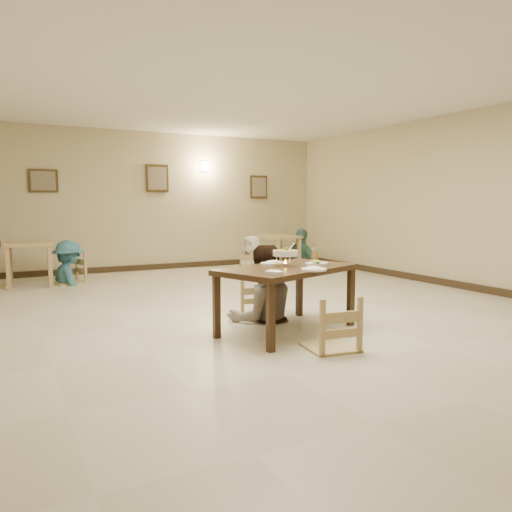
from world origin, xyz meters
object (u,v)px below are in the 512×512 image
bg_chair_lr (68,255)px  bg_chair_rl (253,251)px  bg_table_left (29,250)px  bg_table_right (279,242)px  main_diner (263,245)px  bg_chair_rr (302,245)px  curry_warmer (285,253)px  drink_glass (315,255)px  bg_diner_c (253,236)px  chair_far (259,284)px  chair_near (331,298)px  bg_diner_b (68,240)px  bg_diner_d (302,228)px  main_table (287,274)px

bg_chair_lr → bg_chair_rl: bg_chair_lr is taller
bg_table_left → bg_table_right: bg_table_left is taller
bg_chair_rl → main_diner: bearing=139.9°
bg_chair_rr → bg_table_right: bearing=-93.3°
bg_table_left → bg_chair_lr: bearing=-3.9°
curry_warmer → bg_table_left: curry_warmer is taller
bg_table_right → drink_glass: bearing=-114.8°
bg_chair_rl → bg_diner_c: 0.33m
chair_far → chair_near: size_ratio=0.84×
bg_diner_b → bg_diner_d: bg_diner_d is taller
chair_far → bg_diner_b: 4.43m
chair_far → main_diner: (-0.02, -0.11, 0.51)m
chair_near → bg_diner_b: 5.87m
chair_near → bg_table_right: chair_near is taller
bg_diner_b → bg_diner_c: size_ratio=1.03×
chair_near → bg_chair_rr: chair_near is taller
bg_chair_rr → bg_diner_b: 5.06m
chair_near → bg_chair_rl: 5.96m
bg_table_left → main_diner: bearing=-59.7°
chair_far → bg_chair_lr: 4.42m
bg_diner_c → bg_table_left: bearing=-103.4°
bg_chair_lr → chair_near: bearing=3.7°
chair_far → bg_diner_d: bearing=58.7°
bg_chair_lr → bg_chair_rl: 3.79m
main_diner → bg_diner_d: bearing=-121.0°
main_diner → bg_diner_b: (-1.80, 4.14, -0.15)m
chair_near → bg_table_right: bearing=-106.7°
main_table → bg_diner_d: bearing=35.6°
bg_table_left → bg_table_right: bearing=-0.8°
curry_warmer → bg_diner_b: (-1.77, 4.74, -0.10)m
bg_diner_b → bg_chair_rr: bearing=-105.3°
main_diner → drink_glass: 0.66m
chair_far → bg_table_left: (-2.46, 4.07, 0.21)m
main_diner → chair_near: bearing=96.9°
main_table → curry_warmer: size_ratio=5.68×
main_diner → bg_chair_rl: size_ratio=2.15×
bg_table_left → bg_diner_b: (0.64, -0.04, 0.15)m
bg_table_left → bg_diner_d: size_ratio=0.47×
main_table → drink_glass: drink_glass is taller
chair_far → bg_table_left: size_ratio=1.04×
bg_table_right → bg_chair_rr: bearing=5.7°
main_table → bg_table_right: bg_table_right is taller
drink_glass → bg_table_right: bearing=65.2°
drink_glass → bg_chair_lr: bearing=118.2°
bg_diner_d → curry_warmer: bearing=131.0°
bg_chair_lr → chair_far: bearing=10.2°
bg_table_left → bg_diner_d: 5.70m
bg_table_left → main_table: bearing=-63.5°
chair_far → drink_glass: 0.80m
main_diner → bg_table_left: main_diner is taller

